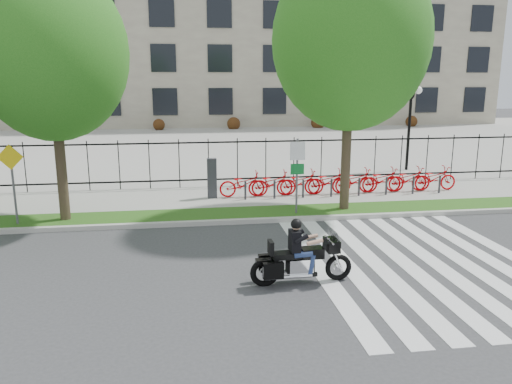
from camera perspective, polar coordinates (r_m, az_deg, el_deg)
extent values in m
plane|color=#343437|center=(12.15, -2.99, -9.22)|extent=(120.00, 120.00, 0.00)
cube|color=#A8A69E|center=(15.99, -4.39, -3.48)|extent=(60.00, 0.20, 0.15)
cube|color=#214812|center=(16.81, -4.60, -2.67)|extent=(60.00, 1.50, 0.15)
cube|color=#A09E95|center=(19.22, -5.10, -0.69)|extent=(60.00, 3.50, 0.15)
cube|color=#A09E95|center=(36.51, -6.73, 5.69)|extent=(80.00, 34.00, 0.10)
cube|color=gray|center=(56.48, -7.67, 18.29)|extent=(60.00, 20.00, 20.00)
cylinder|color=black|center=(25.82, 17.06, 6.61)|extent=(0.14, 0.14, 4.00)
cylinder|color=black|center=(25.70, 17.34, 10.82)|extent=(0.06, 0.70, 0.70)
sphere|color=white|center=(25.55, 16.64, 11.08)|extent=(0.36, 0.36, 0.36)
sphere|color=white|center=(25.85, 18.07, 11.00)|extent=(0.36, 0.36, 0.36)
cylinder|color=#382A1E|center=(16.80, -21.43, 3.33)|extent=(0.32, 0.32, 3.78)
ellipsoid|color=#1B6316|center=(16.62, -22.37, 14.48)|extent=(4.59, 4.59, 5.28)
cylinder|color=#382A1E|center=(17.22, 10.27, 4.76)|extent=(0.32, 0.32, 4.09)
ellipsoid|color=#1B6316|center=(17.10, 10.77, 16.72)|extent=(5.12, 5.12, 5.89)
cube|color=#2D2D33|center=(18.80, -5.05, 1.58)|extent=(0.35, 0.25, 1.50)
imported|color=#D10004|center=(18.96, -1.42, 0.91)|extent=(1.86, 0.65, 0.97)
cylinder|color=#2D2D33|center=(18.50, -1.22, 0.18)|extent=(0.08, 0.08, 0.70)
imported|color=#D10004|center=(19.12, 1.86, 1.01)|extent=(1.86, 0.65, 0.97)
cylinder|color=#2D2D33|center=(18.67, 2.13, 0.29)|extent=(0.08, 0.08, 0.70)
imported|color=#D10004|center=(19.34, 5.07, 1.10)|extent=(1.86, 0.65, 0.97)
cylinder|color=#2D2D33|center=(18.89, 5.41, 0.39)|extent=(0.08, 0.08, 0.70)
imported|color=#D10004|center=(19.62, 8.20, 1.19)|extent=(1.86, 0.65, 0.97)
cylinder|color=#2D2D33|center=(19.18, 8.60, 0.49)|extent=(0.08, 0.08, 0.70)
imported|color=#D10004|center=(19.96, 11.23, 1.28)|extent=(1.86, 0.65, 0.97)
cylinder|color=#2D2D33|center=(19.53, 11.69, 0.59)|extent=(0.08, 0.08, 0.70)
imported|color=#D10004|center=(20.35, 14.15, 1.35)|extent=(1.86, 0.65, 0.97)
cylinder|color=#2D2D33|center=(19.93, 14.67, 0.68)|extent=(0.08, 0.08, 0.70)
imported|color=#D10004|center=(20.79, 16.95, 1.42)|extent=(1.86, 0.65, 0.97)
cylinder|color=#2D2D33|center=(20.38, 17.52, 0.76)|extent=(0.08, 0.08, 0.70)
imported|color=#D10004|center=(21.28, 19.64, 1.48)|extent=(1.86, 0.65, 0.97)
cylinder|color=#2D2D33|center=(20.88, 20.24, 0.84)|extent=(0.08, 0.08, 0.70)
cylinder|color=#59595B|center=(16.54, 4.69, 1.80)|extent=(0.07, 0.07, 2.50)
cube|color=white|center=(16.36, 4.78, 4.69)|extent=(0.50, 0.03, 0.60)
cube|color=#0C6626|center=(16.46, 4.74, 2.62)|extent=(0.45, 0.03, 0.35)
cylinder|color=#59595B|center=(16.95, -25.96, 0.62)|extent=(0.07, 0.07, 2.40)
cube|color=yellow|center=(16.76, -26.30, 3.60)|extent=(0.78, 0.03, 0.78)
torus|color=black|center=(11.78, 9.38, -8.49)|extent=(0.63, 0.14, 0.63)
torus|color=black|center=(11.33, 0.99, -9.20)|extent=(0.67, 0.16, 0.67)
cube|color=black|center=(11.53, 8.63, -6.00)|extent=(0.29, 0.51, 0.27)
cube|color=#26262B|center=(11.48, 8.96, -4.98)|extent=(0.15, 0.46, 0.28)
cube|color=silver|center=(11.47, 5.06, -8.41)|extent=(0.56, 0.33, 0.37)
cube|color=black|center=(11.44, 6.42, -6.90)|extent=(0.51, 0.33, 0.24)
cube|color=black|center=(11.30, 3.52, -7.20)|extent=(0.65, 0.35, 0.13)
cube|color=black|center=(11.15, 1.70, -6.36)|extent=(0.10, 0.31, 0.31)
cube|color=black|center=(11.05, 1.99, -8.97)|extent=(0.46, 0.16, 0.37)
cube|color=black|center=(11.55, 1.39, -7.97)|extent=(0.46, 0.16, 0.37)
cube|color=black|center=(11.23, 4.45, -5.56)|extent=(0.23, 0.37, 0.47)
sphere|color=tan|center=(11.13, 4.62, -3.86)|extent=(0.21, 0.21, 0.21)
sphere|color=black|center=(11.12, 4.62, -3.68)|extent=(0.25, 0.25, 0.25)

